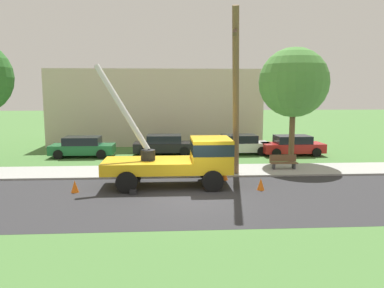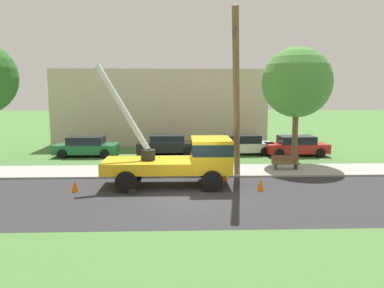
# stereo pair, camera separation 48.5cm
# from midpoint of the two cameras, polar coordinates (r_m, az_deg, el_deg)

# --- Properties ---
(ground_plane) EXTENTS (120.00, 120.00, 0.00)m
(ground_plane) POSITION_cam_midpoint_polar(r_m,az_deg,el_deg) (28.37, -0.42, -1.34)
(ground_plane) COLOR #477538
(road_asphalt) EXTENTS (80.00, 7.67, 0.01)m
(road_asphalt) POSITION_cam_midpoint_polar(r_m,az_deg,el_deg) (16.66, 0.73, -8.17)
(road_asphalt) COLOR #2B2B2D
(road_asphalt) RESTS_ON ground
(sidewalk_strip) EXTENTS (80.00, 3.14, 0.10)m
(sidewalk_strip) POSITION_cam_midpoint_polar(r_m,az_deg,el_deg) (21.89, 0.06, -4.07)
(sidewalk_strip) COLOR #9E9E99
(sidewalk_strip) RESTS_ON ground
(utility_truck) EXTENTS (6.77, 3.20, 5.98)m
(utility_truck) POSITION_cam_midpoint_polar(r_m,az_deg,el_deg) (18.52, -0.39, -2.03)
(utility_truck) COLOR gold
(utility_truck) RESTS_ON ground
(leaning_utility_pole) EXTENTS (1.07, 3.73, 8.55)m
(leaning_utility_pole) POSITION_cam_midpoint_polar(r_m,az_deg,el_deg) (19.15, 7.43, 7.16)
(leaning_utility_pole) COLOR brown
(leaning_utility_pole) RESTS_ON ground
(traffic_cone_ahead) EXTENTS (0.36, 0.36, 0.56)m
(traffic_cone_ahead) POSITION_cam_midpoint_polar(r_m,az_deg,el_deg) (18.14, 11.06, -6.05)
(traffic_cone_ahead) COLOR orange
(traffic_cone_ahead) RESTS_ON ground
(traffic_cone_behind) EXTENTS (0.36, 0.36, 0.56)m
(traffic_cone_behind) POSITION_cam_midpoint_polar(r_m,az_deg,el_deg) (18.38, -16.52, -6.06)
(traffic_cone_behind) COLOR orange
(traffic_cone_behind) RESTS_ON ground
(traffic_cone_curbside) EXTENTS (0.36, 0.36, 0.56)m
(traffic_cone_curbside) POSITION_cam_midpoint_polar(r_m,az_deg,el_deg) (19.92, 5.71, -4.66)
(traffic_cone_curbside) COLOR orange
(traffic_cone_curbside) RESTS_ON ground
(parked_sedan_green) EXTENTS (4.43, 2.06, 1.42)m
(parked_sedan_green) POSITION_cam_midpoint_polar(r_m,az_deg,el_deg) (27.80, -15.17, -0.34)
(parked_sedan_green) COLOR #1E6638
(parked_sedan_green) RESTS_ON ground
(parked_sedan_black) EXTENTS (4.42, 2.05, 1.42)m
(parked_sedan_black) POSITION_cam_midpoint_polar(r_m,az_deg,el_deg) (27.74, -3.22, -0.08)
(parked_sedan_black) COLOR black
(parked_sedan_black) RESTS_ON ground
(parked_sedan_white) EXTENTS (4.49, 2.18, 1.42)m
(parked_sedan_white) POSITION_cam_midpoint_polar(r_m,az_deg,el_deg) (27.96, 8.11, -0.09)
(parked_sedan_white) COLOR silver
(parked_sedan_white) RESTS_ON ground
(parked_sedan_red) EXTENTS (4.44, 2.09, 1.42)m
(parked_sedan_red) POSITION_cam_midpoint_polar(r_m,az_deg,el_deg) (28.21, 15.92, -0.25)
(parked_sedan_red) COLOR #B21E1E
(parked_sedan_red) RESTS_ON ground
(park_bench) EXTENTS (1.60, 0.45, 0.90)m
(park_bench) POSITION_cam_midpoint_polar(r_m,az_deg,el_deg) (22.79, 14.52, -2.78)
(park_bench) COLOR brown
(park_bench) RESTS_ON ground
(roadside_tree_far) EXTENTS (4.40, 4.40, 7.36)m
(roadside_tree_far) POSITION_cam_midpoint_polar(r_m,az_deg,el_deg) (24.98, 16.10, 8.89)
(roadside_tree_far) COLOR brown
(roadside_tree_far) RESTS_ON ground
(lowrise_building_backdrop) EXTENTS (18.00, 6.00, 6.40)m
(lowrise_building_backdrop) POSITION_cam_midpoint_polar(r_m,az_deg,el_deg) (34.27, -4.26, 5.66)
(lowrise_building_backdrop) COLOR beige
(lowrise_building_backdrop) RESTS_ON ground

